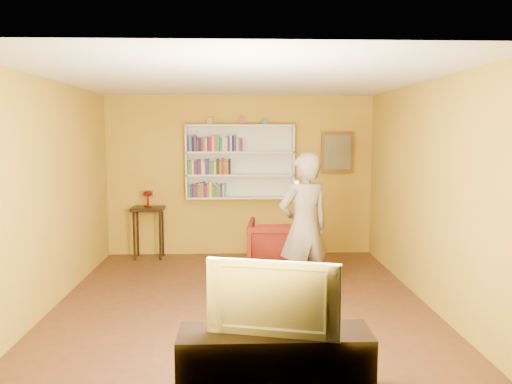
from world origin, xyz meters
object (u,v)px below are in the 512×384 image
console_table (148,216)px  tv_cabinet (275,364)px  television (275,295)px  ruby_lustre (148,195)px  bookshelf (240,162)px  armchair (280,249)px  person (304,228)px

console_table → tv_cabinet: (1.77, -4.50, -0.44)m
tv_cabinet → television: 0.56m
console_table → ruby_lustre: bearing=116.6°
ruby_lustre → tv_cabinet: bearing=-68.6°
bookshelf → console_table: bearing=-174.0°
tv_cabinet → television: size_ratio=1.48×
console_table → tv_cabinet: console_table is taller
bookshelf → armchair: bearing=-67.6°
bookshelf → person: 2.59m
bookshelf → television: (0.24, -4.66, -0.76)m
bookshelf → tv_cabinet: size_ratio=1.20×
armchair → tv_cabinet: (-0.32, -3.30, -0.15)m
ruby_lustre → bookshelf: bearing=6.0°
armchair → console_table: bearing=-24.9°
bookshelf → armchair: bookshelf is taller
person → console_table: bearing=-64.5°
console_table → television: size_ratio=0.85×
console_table → person: size_ratio=0.47×
console_table → person: bearing=-44.0°
armchair → person: person is taller
armchair → person: bearing=106.7°
armchair → tv_cabinet: size_ratio=0.61×
armchair → television: size_ratio=0.90×
console_table → person: 3.20m
person → bookshelf: bearing=-92.6°
bookshelf → console_table: size_ratio=2.09×
person → tv_cabinet: person is taller
console_table → armchair: 2.43m
armchair → person: size_ratio=0.50×
armchair → person: 1.15m
console_table → ruby_lustre: ruby_lustre is taller
armchair → television: (-0.32, -3.30, 0.41)m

